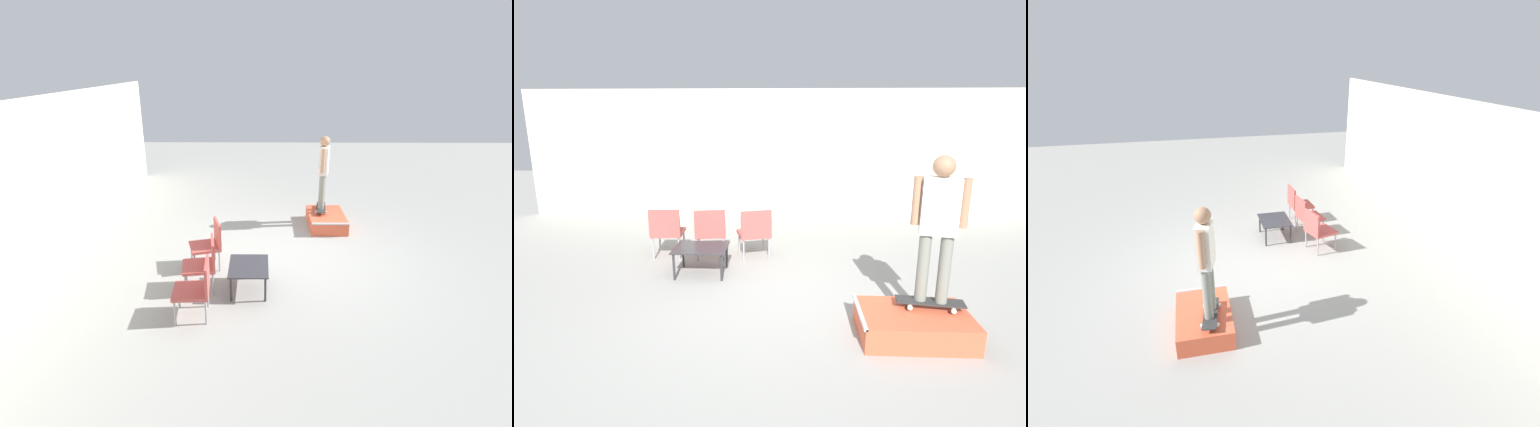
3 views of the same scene
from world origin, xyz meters
TOP-DOWN VIEW (x-y plane):
  - ground_plane at (0.00, 0.00)m, footprint 24.00×24.00m
  - house_wall_back at (0.00, 4.43)m, footprint 12.00×0.06m
  - skate_ramp_box at (1.66, -0.90)m, footprint 1.24×0.81m
  - skateboard_on_ramp at (1.86, -0.80)m, footprint 0.76×0.33m
  - person_skater at (1.86, -0.80)m, footprint 0.56×0.29m
  - coffee_table at (-1.10, 0.80)m, footprint 0.82×0.64m
  - patio_chair_left at (-1.85, 1.52)m, footprint 0.55×0.55m
  - patio_chair_center at (-1.09, 1.53)m, footprint 0.59×0.59m
  - patio_chair_right at (-0.32, 1.53)m, footprint 0.65×0.65m

SIDE VIEW (x-z plane):
  - ground_plane at x=0.00m, z-range 0.00..0.00m
  - skate_ramp_box at x=1.66m, z-range -0.01..0.31m
  - skateboard_on_ramp at x=1.86m, z-range 0.34..0.41m
  - coffee_table at x=-1.10m, z-range 0.17..0.60m
  - patio_chair_left at x=-1.85m, z-range 0.05..0.94m
  - patio_chair_center at x=-1.09m, z-range 0.05..0.94m
  - patio_chair_right at x=-0.32m, z-range 0.05..0.94m
  - person_skater at x=1.86m, z-range 0.53..2.17m
  - house_wall_back at x=0.00m, z-range 0.00..3.00m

